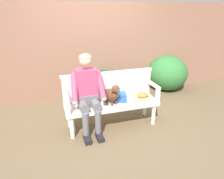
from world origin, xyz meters
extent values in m
plane|color=brown|center=(0.00, 0.00, 0.00)|extent=(40.00, 40.00, 0.00)
cube|color=#936651|center=(0.00, 1.64, 1.05)|extent=(8.00, 0.30, 2.09)
ellipsoid|color=#194C1E|center=(1.91, 1.30, 0.41)|extent=(0.82, 0.76, 0.81)
ellipsoid|color=#194C1E|center=(0.07, 1.24, 0.33)|extent=(1.09, 0.86, 0.66)
ellipsoid|color=#337538|center=(1.86, 1.26, 0.43)|extent=(0.98, 0.98, 0.86)
cube|color=white|center=(0.00, 0.00, 0.41)|extent=(1.60, 0.47, 0.06)
cylinder|color=white|center=(-0.72, -0.18, 0.19)|extent=(0.07, 0.07, 0.38)
cylinder|color=white|center=(0.72, -0.18, 0.19)|extent=(0.07, 0.07, 0.38)
cylinder|color=white|center=(-0.72, 0.18, 0.19)|extent=(0.07, 0.07, 0.38)
cylinder|color=white|center=(0.72, 0.18, 0.19)|extent=(0.07, 0.07, 0.38)
cube|color=white|center=(0.00, 0.21, 0.67)|extent=(1.60, 0.05, 0.46)
cube|color=white|center=(0.00, 0.21, 0.92)|extent=(1.64, 0.06, 0.04)
cube|color=white|center=(-0.76, -0.20, 0.56)|extent=(0.06, 0.06, 0.24)
cube|color=white|center=(-0.76, 0.00, 0.70)|extent=(0.06, 0.47, 0.04)
cube|color=white|center=(0.76, -0.20, 0.56)|extent=(0.06, 0.06, 0.24)
cube|color=white|center=(0.76, 0.00, 0.70)|extent=(0.06, 0.47, 0.04)
cube|color=black|center=(-0.51, -0.34, 0.04)|extent=(0.10, 0.24, 0.07)
cylinder|color=slate|center=(-0.51, -0.26, 0.26)|extent=(0.10, 0.10, 0.39)
cylinder|color=slate|center=(-0.51, -0.10, 0.52)|extent=(0.15, 0.31, 0.15)
cube|color=black|center=(-0.31, -0.34, 0.04)|extent=(0.10, 0.24, 0.07)
cylinder|color=slate|center=(-0.31, -0.26, 0.26)|extent=(0.10, 0.10, 0.39)
cylinder|color=slate|center=(-0.31, -0.10, 0.52)|extent=(0.15, 0.31, 0.15)
cube|color=slate|center=(-0.41, 0.05, 0.54)|extent=(0.32, 0.24, 0.20)
cube|color=#E04770|center=(-0.41, 0.07, 0.80)|extent=(0.34, 0.22, 0.52)
cylinder|color=#E04770|center=(-0.62, -0.04, 0.82)|extent=(0.14, 0.32, 0.44)
sphere|color=beige|center=(-0.64, -0.16, 0.62)|extent=(0.09, 0.09, 0.09)
cylinder|color=#E04770|center=(-0.20, -0.04, 0.82)|extent=(0.14, 0.32, 0.44)
sphere|color=beige|center=(-0.18, -0.16, 0.62)|extent=(0.09, 0.09, 0.09)
sphere|color=beige|center=(-0.41, 0.05, 1.21)|extent=(0.20, 0.20, 0.20)
ellipsoid|color=tan|center=(-0.41, 0.06, 1.24)|extent=(0.21, 0.21, 0.14)
cylinder|color=brown|center=(-0.03, -0.10, 0.47)|extent=(0.04, 0.04, 0.07)
cylinder|color=brown|center=(0.06, -0.07, 0.47)|extent=(0.04, 0.04, 0.07)
cylinder|color=brown|center=(-0.09, 0.05, 0.47)|extent=(0.04, 0.04, 0.07)
cylinder|color=brown|center=(0.00, 0.08, 0.47)|extent=(0.04, 0.04, 0.07)
ellipsoid|color=brown|center=(-0.02, -0.01, 0.60)|extent=(0.25, 0.30, 0.21)
sphere|color=brown|center=(0.02, -0.10, 0.61)|extent=(0.12, 0.12, 0.12)
sphere|color=brown|center=(0.02, -0.12, 0.74)|extent=(0.13, 0.13, 0.13)
ellipsoid|color=brown|center=(0.04, -0.17, 0.73)|extent=(0.08, 0.09, 0.05)
ellipsoid|color=brown|center=(-0.03, -0.13, 0.73)|extent=(0.05, 0.04, 0.10)
ellipsoid|color=brown|center=(0.07, -0.09, 0.73)|extent=(0.05, 0.04, 0.10)
sphere|color=brown|center=(-0.06, 0.11, 0.64)|extent=(0.06, 0.06, 0.06)
torus|color=yellow|center=(0.58, 0.05, 0.45)|extent=(0.35, 0.35, 0.02)
cylinder|color=silver|center=(0.58, 0.05, 0.44)|extent=(0.25, 0.25, 0.00)
cube|color=yellow|center=(0.53, 0.21, 0.45)|extent=(0.05, 0.08, 0.02)
cylinder|color=black|center=(0.50, 0.34, 0.45)|extent=(0.08, 0.22, 0.03)
ellipsoid|color=#9E6B2D|center=(0.60, 0.06, 0.48)|extent=(0.24, 0.19, 0.09)
cube|color=#2856A3|center=(0.13, 0.05, 0.51)|extent=(0.32, 0.26, 0.14)
camera|label=1|loc=(-0.97, -3.06, 1.97)|focal=33.22mm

